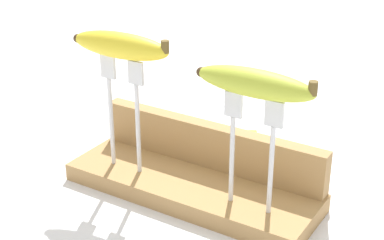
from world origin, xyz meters
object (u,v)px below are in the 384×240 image
(banana_raised_left, at_px, (120,45))
(banana_chunk_near, at_px, (245,140))
(fork_stand_right, at_px, (252,142))
(fork_stand_left, at_px, (123,104))
(banana_raised_right, at_px, (255,83))

(banana_raised_left, height_order, banana_chunk_near, banana_raised_left)
(fork_stand_right, bearing_deg, fork_stand_left, 180.00)
(fork_stand_right, relative_size, banana_raised_left, 1.00)
(banana_chunk_near, bearing_deg, banana_raised_right, -61.37)
(fork_stand_left, bearing_deg, banana_chunk_near, 61.78)
(fork_stand_left, height_order, banana_chunk_near, fork_stand_left)
(banana_raised_right, bearing_deg, banana_raised_left, -180.00)
(fork_stand_left, distance_m, banana_raised_left, 0.09)
(fork_stand_left, distance_m, fork_stand_right, 0.22)
(fork_stand_left, xyz_separation_m, banana_raised_right, (0.22, 0.00, 0.08))
(banana_raised_left, bearing_deg, fork_stand_left, 3.87)
(fork_stand_left, xyz_separation_m, banana_chunk_near, (0.11, 0.20, -0.12))
(fork_stand_right, distance_m, banana_chunk_near, 0.26)
(fork_stand_left, distance_m, banana_raised_right, 0.23)
(banana_raised_right, bearing_deg, fork_stand_left, -180.00)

